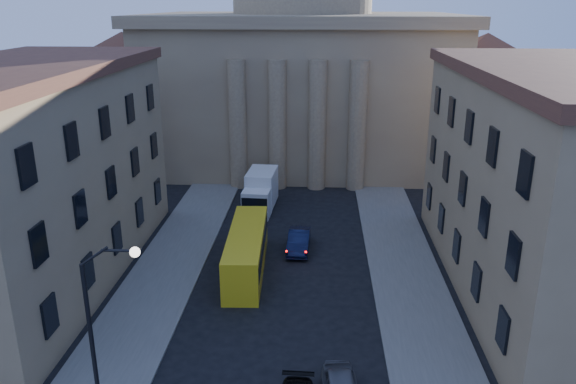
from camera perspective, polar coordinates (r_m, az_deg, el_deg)
name	(u,v)px	position (r m, az deg, el deg)	size (l,w,h in m)	color
sidewalk_left	(145,307)	(37.09, -14.29, -11.28)	(5.00, 60.00, 0.15)	#5E5B56
sidewalk_right	(418,315)	(36.06, 13.11, -12.12)	(5.00, 60.00, 0.15)	#5E5B56
church	(302,59)	(68.29, 1.41, 13.37)	(68.02, 28.76, 36.60)	#826A50
building_left	(28,175)	(40.95, -24.91, 1.60)	(11.60, 26.60, 14.70)	#9F855E
building_right	(553,184)	(39.05, 25.33, 0.76)	(11.60, 26.60, 14.70)	#9F855E
street_lamp	(101,322)	(25.94, -18.45, -12.38)	(2.62, 0.44, 8.83)	black
car_right_distant	(299,241)	(43.53, 1.11, -4.97)	(1.63, 4.66, 1.54)	black
city_bus	(247,250)	(40.13, -4.24, -5.87)	(2.84, 10.61, 2.97)	yellow
box_truck	(260,192)	(51.85, -2.82, -0.01)	(2.84, 6.37, 3.42)	silver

